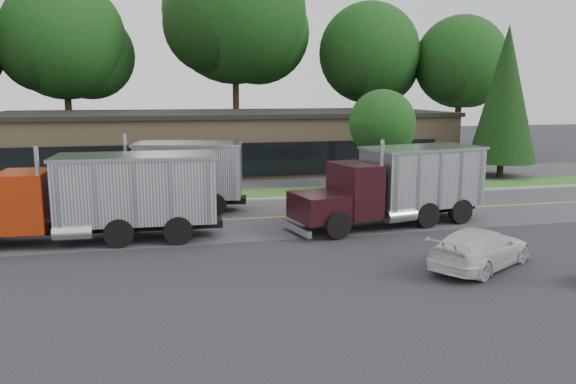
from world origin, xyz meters
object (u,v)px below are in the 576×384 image
dump_truck_blue (165,175)px  dump_truck_maroon (399,184)px  rally_car (481,248)px  dump_truck_red (100,196)px

dump_truck_blue → dump_truck_maroon: (9.95, -4.90, 0.00)m
dump_truck_blue → rally_car: bearing=142.3°
dump_truck_maroon → rally_car: bearing=79.2°
dump_truck_red → dump_truck_maroon: size_ratio=1.17×
dump_truck_blue → dump_truck_maroon: same height
dump_truck_maroon → rally_car: size_ratio=2.00×
dump_truck_red → rally_car: size_ratio=2.35×
dump_truck_blue → rally_car: (10.06, -11.28, -1.15)m
dump_truck_blue → dump_truck_red: bearing=73.3°
dump_truck_red → dump_truck_blue: (2.55, 4.97, -0.01)m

